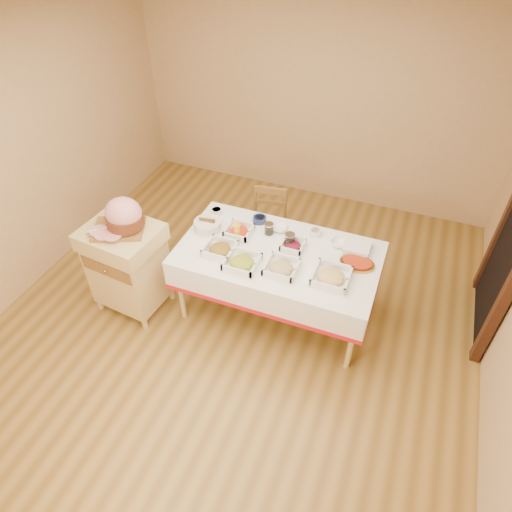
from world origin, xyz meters
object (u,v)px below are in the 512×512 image
at_px(mustard_bottle, 237,231).
at_px(plate_stack, 357,247).
at_px(butcher_cart, 128,264).
at_px(preserve_jar_left, 269,229).
at_px(ham_on_board, 123,217).
at_px(brass_platter, 357,263).
at_px(preserve_jar_right, 290,240).
at_px(dining_chair, 268,226).
at_px(bread_basket, 208,225).
at_px(dining_table, 278,265).

height_order(mustard_bottle, plate_stack, mustard_bottle).
bearing_deg(butcher_cart, preserve_jar_left, 29.23).
distance_m(ham_on_board, preserve_jar_left, 1.33).
bearing_deg(ham_on_board, brass_platter, 13.84).
distance_m(preserve_jar_left, preserve_jar_right, 0.25).
xyz_separation_m(preserve_jar_right, brass_platter, (0.64, -0.04, -0.04)).
distance_m(preserve_jar_left, brass_platter, 0.88).
distance_m(dining_chair, bread_basket, 0.84).
xyz_separation_m(butcher_cart, plate_stack, (2.01, 0.73, 0.26)).
xyz_separation_m(dining_table, bread_basket, (-0.74, 0.07, 0.21)).
distance_m(dining_chair, preserve_jar_left, 0.65).
relative_size(butcher_cart, bread_basket, 3.68).
bearing_deg(plate_stack, dining_table, -156.19).
bearing_deg(dining_table, preserve_jar_right, 67.23).
relative_size(dining_chair, mustard_bottle, 4.47).
bearing_deg(dining_table, plate_stack, 23.81).
relative_size(dining_table, brass_platter, 5.94).
height_order(ham_on_board, bread_basket, ham_on_board).
bearing_deg(bread_basket, brass_platter, 0.78).
xyz_separation_m(dining_table, ham_on_board, (-1.31, -0.40, 0.48)).
bearing_deg(butcher_cart, ham_on_board, 38.03).
height_order(dining_table, preserve_jar_right, preserve_jar_right).
height_order(butcher_cart, ham_on_board, ham_on_board).
distance_m(plate_stack, brass_platter, 0.20).
bearing_deg(ham_on_board, plate_stack, 19.30).
xyz_separation_m(preserve_jar_right, bread_basket, (-0.80, -0.06, -0.01)).
relative_size(preserve_jar_left, preserve_jar_right, 0.93).
bearing_deg(preserve_jar_right, ham_on_board, -158.52).
bearing_deg(ham_on_board, butcher_cart, -141.97).
bearing_deg(dining_table, butcher_cart, -162.17).
bearing_deg(preserve_jar_right, preserve_jar_left, 159.73).
bearing_deg(plate_stack, bread_basket, -171.32).
height_order(preserve_jar_left, plate_stack, preserve_jar_left).
height_order(butcher_cart, preserve_jar_left, butcher_cart).
bearing_deg(butcher_cart, preserve_jar_right, 22.12).
height_order(preserve_jar_left, bread_basket, preserve_jar_left).
bearing_deg(butcher_cart, bread_basket, 39.76).
relative_size(ham_on_board, preserve_jar_right, 3.81).
xyz_separation_m(plate_stack, brass_platter, (0.04, -0.19, -0.02)).
bearing_deg(dining_chair, bread_basket, -120.10).
height_order(preserve_jar_left, brass_platter, preserve_jar_left).
height_order(butcher_cart, plate_stack, butcher_cart).
height_order(dining_table, butcher_cart, butcher_cart).
xyz_separation_m(butcher_cart, preserve_jar_right, (1.42, 0.58, 0.28)).
xyz_separation_m(butcher_cart, brass_platter, (2.06, 0.53, 0.24)).
xyz_separation_m(butcher_cart, dining_chair, (0.99, 1.16, -0.10)).
relative_size(bread_basket, brass_platter, 0.84).
relative_size(ham_on_board, mustard_bottle, 2.47).
height_order(preserve_jar_left, preserve_jar_right, preserve_jar_right).
distance_m(butcher_cart, brass_platter, 2.14).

